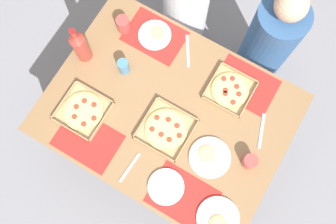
{
  "coord_description": "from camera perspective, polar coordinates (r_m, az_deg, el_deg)",
  "views": [
    {
      "loc": [
        0.27,
        -0.46,
        2.82
      ],
      "look_at": [
        0.0,
        0.0,
        0.73
      ],
      "focal_mm": 39.51,
      "sensor_mm": 36.0,
      "label": 1
    }
  ],
  "objects": [
    {
      "name": "ground_plane",
      "position": [
        2.86,
        -0.0,
        -3.58
      ],
      "size": [
        6.0,
        6.0,
        0.0
      ],
      "primitive_type": "plane",
      "color": "gray"
    },
    {
      "name": "dining_table",
      "position": [
        2.25,
        -0.0,
        -0.63
      ],
      "size": [
        1.39,
        1.05,
        0.73
      ],
      "color": "#3F3328",
      "rests_on": "ground_plane"
    },
    {
      "name": "placemat_near_left",
      "position": [
        2.17,
        -12.29,
        -4.24
      ],
      "size": [
        0.36,
        0.26,
        0.0
      ],
      "primitive_type": "cube",
      "color": "red",
      "rests_on": "dining_table"
    },
    {
      "name": "placemat_near_right",
      "position": [
        2.09,
        2.3,
        -12.93
      ],
      "size": [
        0.36,
        0.26,
        0.0
      ],
      "primitive_type": "cube",
      "color": "red",
      "rests_on": "dining_table"
    },
    {
      "name": "placemat_far_left",
      "position": [
        2.32,
        -2.06,
        11.63
      ],
      "size": [
        0.36,
        0.26,
        0.0
      ],
      "primitive_type": "cube",
      "color": "red",
      "rests_on": "dining_table"
    },
    {
      "name": "placemat_far_right",
      "position": [
        2.25,
        11.85,
        4.1
      ],
      "size": [
        0.36,
        0.26,
        0.0
      ],
      "primitive_type": "cube",
      "color": "red",
      "rests_on": "dining_table"
    },
    {
      "name": "pizza_box_center",
      "position": [
        2.2,
        -12.93,
        0.13
      ],
      "size": [
        0.27,
        0.27,
        0.04
      ],
      "color": "tan",
      "rests_on": "dining_table"
    },
    {
      "name": "pizza_box_corner_right",
      "position": [
        2.21,
        9.55,
        3.32
      ],
      "size": [
        0.25,
        0.25,
        0.04
      ],
      "color": "tan",
      "rests_on": "dining_table"
    },
    {
      "name": "pizza_box_corner_left",
      "position": [
        2.12,
        -0.29,
        -2.71
      ],
      "size": [
        0.28,
        0.28,
        0.04
      ],
      "color": "tan",
      "rests_on": "dining_table"
    },
    {
      "name": "plate_far_left",
      "position": [
        2.31,
        -2.01,
        11.79
      ],
      "size": [
        0.2,
        0.2,
        0.03
      ],
      "color": "white",
      "rests_on": "dining_table"
    },
    {
      "name": "plate_middle",
      "position": [
        2.1,
        7.7,
        -16.04
      ],
      "size": [
        0.24,
        0.24,
        0.03
      ],
      "color": "white",
      "rests_on": "dining_table"
    },
    {
      "name": "plate_near_left",
      "position": [
        2.11,
        6.41,
        -6.93
      ],
      "size": [
        0.24,
        0.24,
        0.03
      ],
      "color": "white",
      "rests_on": "dining_table"
    },
    {
      "name": "plate_far_right",
      "position": [
        2.08,
        -0.32,
        -11.48
      ],
      "size": [
        0.2,
        0.2,
        0.02
      ],
      "color": "white",
      "rests_on": "dining_table"
    },
    {
      "name": "soda_bottle",
      "position": [
        2.2,
        -13.39,
        9.88
      ],
      "size": [
        0.09,
        0.09,
        0.32
      ],
      "color": "#B2382D",
      "rests_on": "dining_table"
    },
    {
      "name": "cup_clear_left",
      "position": [
        2.2,
        -6.87,
        6.99
      ],
      "size": [
        0.07,
        0.07,
        0.11
      ],
      "primitive_type": "cylinder",
      "color": "teal",
      "rests_on": "dining_table"
    },
    {
      "name": "cup_dark",
      "position": [
        2.31,
        -6.92,
        13.27
      ],
      "size": [
        0.08,
        0.08,
        0.11
      ],
      "primitive_type": "cylinder",
      "color": "#BF4742",
      "rests_on": "dining_table"
    },
    {
      "name": "cup_spare",
      "position": [
        2.1,
        12.48,
        -7.45
      ],
      "size": [
        0.08,
        0.08,
        0.09
      ],
      "primitive_type": "cylinder",
      "color": "#BF4742",
      "rests_on": "dining_table"
    },
    {
      "name": "knife_by_far_right",
      "position": [
        2.28,
        3.06,
        9.41
      ],
      "size": [
        0.13,
        0.19,
        0.0
      ],
      "primitive_type": "cube",
      "rotation": [
        0.0,
        0.0,
        2.13
      ],
      "color": "#B7B7BC",
      "rests_on": "dining_table"
    },
    {
      "name": "knife_by_near_left",
      "position": [
        2.19,
        14.23,
        -2.85
      ],
      "size": [
        0.08,
        0.2,
        0.0
      ],
      "primitive_type": "cube",
      "rotation": [
        0.0,
        0.0,
        5.04
      ],
      "color": "#B7B7BC",
      "rests_on": "dining_table"
    },
    {
      "name": "fork_by_far_left",
      "position": [
        2.11,
        -5.91,
        -8.51
      ],
      "size": [
        0.03,
        0.19,
        0.0
      ],
      "primitive_type": "cube",
      "rotation": [
        0.0,
        0.0,
        4.65
      ],
      "color": "#B7B7BC",
      "rests_on": "dining_table"
    },
    {
      "name": "diner_left_seat",
      "position": [
        2.68,
        2.79,
        16.42
      ],
      "size": [
        0.32,
        0.32,
        1.14
      ],
      "color": "white",
      "rests_on": "ground_plane"
    },
    {
      "name": "diner_right_seat",
      "position": [
        2.63,
        14.94,
        9.83
      ],
      "size": [
        0.32,
        0.32,
        1.12
      ],
      "color": "#33598C",
      "rests_on": "ground_plane"
    }
  ]
}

